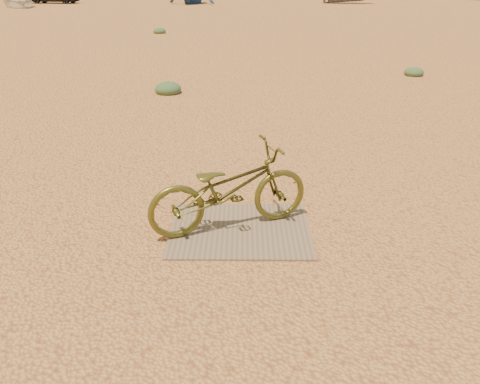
{
  "coord_description": "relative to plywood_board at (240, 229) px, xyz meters",
  "views": [
    {
      "loc": [
        -0.14,
        -5.11,
        2.62
      ],
      "look_at": [
        -0.17,
        -0.58,
        0.47
      ],
      "focal_mm": 35.0,
      "sensor_mm": 36.0,
      "label": 1
    }
  ],
  "objects": [
    {
      "name": "ground",
      "position": [
        0.17,
        0.58,
        -0.01
      ],
      "size": [
        120.0,
        120.0,
        0.0
      ],
      "primitive_type": "plane",
      "color": "tan",
      "rests_on": "ground"
    },
    {
      "name": "kale_b",
      "position": [
        4.76,
        8.62,
        -0.01
      ],
      "size": [
        0.52,
        0.52,
        0.29
      ],
      "primitive_type": "ellipsoid",
      "color": "#4B6644",
      "rests_on": "ground"
    },
    {
      "name": "kale_a",
      "position": [
        -1.75,
        6.5,
        -0.01
      ],
      "size": [
        0.62,
        0.62,
        0.34
      ],
      "primitive_type": "ellipsoid",
      "color": "#4B6644",
      "rests_on": "ground"
    },
    {
      "name": "kale_c",
      "position": [
        -3.88,
        18.32,
        -0.01
      ],
      "size": [
        0.58,
        0.58,
        0.32
      ],
      "primitive_type": "ellipsoid",
      "color": "#4B6644",
      "rests_on": "ground"
    },
    {
      "name": "plywood_board",
      "position": [
        0.0,
        0.0,
        0.0
      ],
      "size": [
        1.55,
        1.23,
        0.02
      ],
      "primitive_type": "cube",
      "color": "#776352",
      "rests_on": "ground"
    },
    {
      "name": "boat_near_left",
      "position": [
        -18.07,
        35.63,
        0.46
      ],
      "size": [
        5.29,
        5.61,
        0.95
      ],
      "primitive_type": "imported",
      "rotation": [
        0.0,
        0.0,
        0.61
      ],
      "color": "silver",
      "rests_on": "ground"
    },
    {
      "name": "bicycle",
      "position": [
        -0.12,
        0.04,
        0.48
      ],
      "size": [
        1.9,
        1.23,
        0.95
      ],
      "primitive_type": "imported",
      "rotation": [
        0.0,
        0.0,
        1.94
      ],
      "color": "#514F1D",
      "rests_on": "plywood_board"
    }
  ]
}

